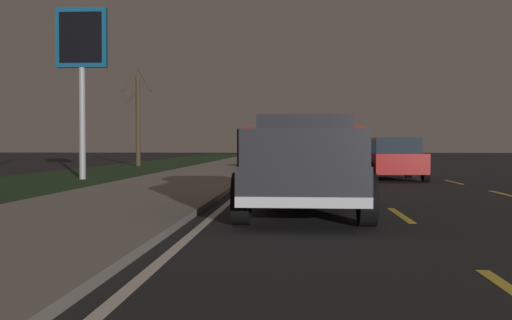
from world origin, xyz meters
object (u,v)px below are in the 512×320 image
pickup_truck (305,164)px  sedan_white (371,155)px  sedan_red (392,158)px  sedan_black (295,155)px  bare_tree_far (138,118)px  gas_price_sign (82,52)px  sedan_blue (297,152)px

pickup_truck → sedan_white: bearing=-10.8°
sedan_red → pickup_truck: bearing=163.2°
sedan_black → sedan_white: 3.63m
sedan_red → bare_tree_far: (13.92, 13.06, 2.09)m
sedan_red → gas_price_sign: size_ratio=0.70×
sedan_white → sedan_blue: 12.78m
sedan_white → sedan_red: bearing=-180.0°
pickup_truck → sedan_black: (17.14, 0.22, -0.13)m
pickup_truck → bare_tree_far: size_ratio=0.91×
sedan_white → sedan_blue: bearing=15.6°
sedan_blue → bare_tree_far: size_ratio=0.74×
pickup_truck → sedan_red: pickup_truck is taller
sedan_red → gas_price_sign: (-0.44, 11.47, 3.96)m
sedan_black → sedan_blue: (12.89, -0.15, 0.00)m
sedan_white → pickup_truck: bearing=169.2°
gas_price_sign → sedan_blue: bearing=-22.5°
sedan_red → sedan_white: (6.60, 0.00, 0.00)m
pickup_truck → sedan_red: 11.61m
pickup_truck → sedan_blue: 30.02m
sedan_white → bare_tree_far: 15.11m
sedan_white → bare_tree_far: bare_tree_far is taller
sedan_black → sedan_blue: 12.89m
pickup_truck → bare_tree_far: (25.03, 9.69, 1.97)m
sedan_white → gas_price_sign: size_ratio=0.70×
sedan_black → pickup_truck: bearing=-179.3°
sedan_black → gas_price_sign: gas_price_sign is taller
sedan_red → sedan_white: bearing=0.0°
bare_tree_far → gas_price_sign: bearing=-173.7°
sedan_black → gas_price_sign: (-6.47, 7.88, 3.96)m
sedan_blue → gas_price_sign: 21.33m
pickup_truck → sedan_black: pickup_truck is taller
sedan_white → sedan_blue: same height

